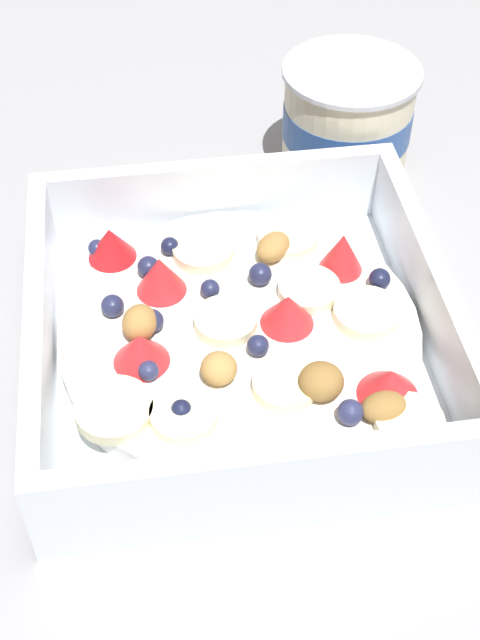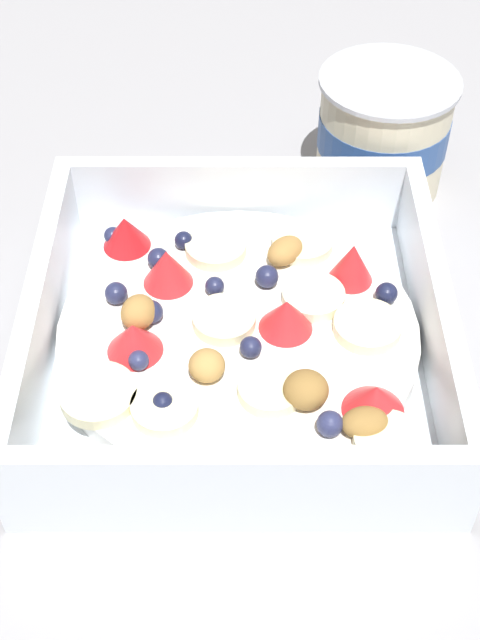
# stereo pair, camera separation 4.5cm
# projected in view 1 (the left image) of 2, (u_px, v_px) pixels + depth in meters

# --- Properties ---
(ground_plane) EXTENTS (2.40, 2.40, 0.00)m
(ground_plane) POSITION_uv_depth(u_px,v_px,m) (247.00, 331.00, 0.49)
(ground_plane) COLOR #9E9EA3
(fruit_bowl) EXTENTS (0.22, 0.22, 0.06)m
(fruit_bowl) POSITION_uv_depth(u_px,v_px,m) (241.00, 334.00, 0.46)
(fruit_bowl) COLOR white
(fruit_bowl) RESTS_ON ground
(yogurt_cup) EXTENTS (0.09, 0.09, 0.08)m
(yogurt_cup) POSITION_uv_depth(u_px,v_px,m) (347.00, 122.00, 0.56)
(yogurt_cup) COLOR beige
(yogurt_cup) RESTS_ON ground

